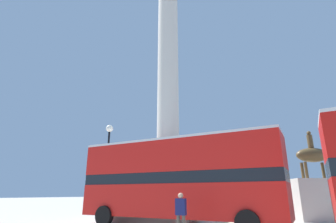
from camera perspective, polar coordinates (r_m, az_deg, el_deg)
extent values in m
plane|color=#ADA89E|center=(17.78, 0.00, -22.63)|extent=(200.00, 200.00, 0.00)
cube|color=beige|center=(17.74, 0.00, -21.11)|extent=(6.00, 6.00, 0.94)
cube|color=beige|center=(17.71, 0.00, -18.08)|extent=(4.32, 4.32, 0.94)
cylinder|color=beige|center=(20.04, 0.00, 10.49)|extent=(1.54, 1.54, 18.23)
cube|color=red|center=(14.00, 2.08, -18.74)|extent=(10.63, 2.92, 1.57)
cube|color=black|center=(14.02, 2.03, -14.40)|extent=(10.63, 2.87, 0.55)
cube|color=red|center=(14.12, 1.99, -10.05)|extent=(10.63, 2.92, 1.59)
cube|color=silver|center=(14.25, 1.95, -6.63)|extent=(10.63, 2.92, 0.12)
cylinder|color=black|center=(14.03, 19.17, -21.08)|extent=(1.01, 0.35, 1.00)
cylinder|color=black|center=(11.67, 16.97, -22.19)|extent=(1.01, 0.35, 1.00)
cylinder|color=black|center=(16.98, -7.94, -21.02)|extent=(1.01, 0.35, 1.00)
cylinder|color=black|center=(15.09, -13.72, -21.19)|extent=(1.01, 0.35, 1.00)
cube|color=beige|center=(20.24, 30.12, -16.20)|extent=(4.34, 3.96, 2.52)
ellipsoid|color=brown|center=(20.39, 28.91, -8.30)|extent=(2.34, 1.89, 0.96)
cone|color=brown|center=(20.93, 31.27, -6.93)|extent=(1.06, 0.91, 1.01)
cylinder|color=brown|center=(20.52, 28.54, -5.76)|extent=(0.36, 0.36, 0.90)
sphere|color=brown|center=(20.63, 28.30, -4.16)|extent=(0.28, 0.28, 0.28)
cylinder|color=brown|center=(20.84, 30.72, -11.05)|extent=(0.20, 0.20, 1.10)
cylinder|color=brown|center=(20.38, 31.42, -10.86)|extent=(0.20, 0.20, 1.10)
cylinder|color=brown|center=(20.22, 27.24, -11.43)|extent=(0.20, 0.20, 1.10)
cylinder|color=brown|center=(19.75, 27.88, -11.24)|extent=(0.20, 0.20, 1.10)
cylinder|color=black|center=(18.87, -13.85, -21.25)|extent=(0.31, 0.31, 0.40)
cylinder|color=black|center=(18.86, -13.25, -13.01)|extent=(0.14, 0.14, 5.83)
sphere|color=white|center=(19.34, -12.60, -3.62)|extent=(0.51, 0.51, 0.51)
cube|color=#191E51|center=(11.05, 2.80, -20.00)|extent=(0.44, 0.19, 0.63)
sphere|color=tan|center=(11.04, 2.77, -17.81)|extent=(0.22, 0.22, 0.22)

